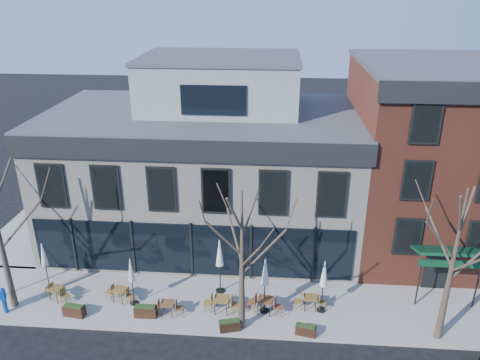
{
  "coord_description": "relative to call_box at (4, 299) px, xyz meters",
  "views": [
    {
      "loc": [
        4.28,
        -21.46,
        15.13
      ],
      "look_at": [
        2.46,
        2.0,
        5.17
      ],
      "focal_mm": 35.0,
      "sensor_mm": 36.0,
      "label": 1
    }
  ],
  "objects": [
    {
      "name": "ground",
      "position": [
        8.64,
        3.75,
        -0.92
      ],
      "size": [
        120.0,
        120.0,
        0.0
      ],
      "primitive_type": "plane",
      "color": "black",
      "rests_on": "ground"
    },
    {
      "name": "sidewalk_front",
      "position": [
        11.89,
        1.6,
        -0.85
      ],
      "size": [
        33.5,
        4.7,
        0.15
      ],
      "primitive_type": "cube",
      "color": "gray",
      "rests_on": "ground"
    },
    {
      "name": "sidewalk_side",
      "position": [
        -2.61,
        9.75,
        -0.85
      ],
      "size": [
        4.5,
        12.0,
        0.15
      ],
      "primitive_type": "cube",
      "color": "gray",
      "rests_on": "ground"
    },
    {
      "name": "corner_building",
      "position": [
        8.71,
        8.82,
        3.8
      ],
      "size": [
        18.39,
        10.39,
        11.1
      ],
      "color": "beige",
      "rests_on": "ground"
    },
    {
      "name": "red_brick_building",
      "position": [
        21.64,
        8.73,
        4.71
      ],
      "size": [
        8.2,
        11.78,
        11.18
      ],
      "color": "brown",
      "rests_on": "ground"
    },
    {
      "name": "tree_mid",
      "position": [
        11.65,
        -0.15,
        2.87
      ],
      "size": [
        3.5,
        3.55,
        7.04
      ],
      "color": "#382B21",
      "rests_on": "sidewalk_front"
    },
    {
      "name": "tree_right",
      "position": [
        20.65,
        -0.15,
        3.1
      ],
      "size": [
        3.72,
        3.77,
        7.48
      ],
      "color": "#382B21",
      "rests_on": "sidewalk_front"
    },
    {
      "name": "call_box",
      "position": [
        0.0,
        0.0,
        0.0
      ],
      "size": [
        0.29,
        0.29,
        1.46
      ],
      "color": "#0C41A2",
      "rests_on": "sidewalk_front"
    },
    {
      "name": "cafe_set_0",
      "position": [
        2.09,
        1.19,
        -0.35
      ],
      "size": [
        1.58,
        1.0,
        0.82
      ],
      "color": "brown",
      "rests_on": "sidewalk_front"
    },
    {
      "name": "cafe_set_1",
      "position": [
        5.34,
        1.34,
        -0.34
      ],
      "size": [
        1.66,
        0.78,
        0.85
      ],
      "color": "brown",
      "rests_on": "sidewalk_front"
    },
    {
      "name": "cafe_set_2",
      "position": [
        7.98,
        0.45,
        -0.34
      ],
      "size": [
        1.6,
        0.65,
        0.84
      ],
      "color": "brown",
      "rests_on": "sidewalk_front"
    },
    {
      "name": "cafe_set_3",
      "position": [
        10.58,
        0.87,
        -0.28
      ],
      "size": [
        1.85,
        0.77,
        0.97
      ],
      "color": "brown",
      "rests_on": "sidewalk_front"
    },
    {
      "name": "cafe_set_4",
      "position": [
        12.7,
        0.99,
        -0.29
      ],
      "size": [
        1.85,
        0.86,
        0.95
      ],
      "color": "brown",
      "rests_on": "sidewalk_front"
    },
    {
      "name": "cafe_set_5",
      "position": [
        14.91,
        1.45,
        -0.34
      ],
      "size": [
        1.6,
        0.65,
        0.85
      ],
      "color": "brown",
      "rests_on": "sidewalk_front"
    },
    {
      "name": "umbrella_0",
      "position": [
        1.24,
        2.06,
        1.17
      ],
      "size": [
        0.44,
        0.44,
        2.75
      ],
      "color": "black",
      "rests_on": "sidewalk_front"
    },
    {
      "name": "umbrella_1",
      "position": [
        6.09,
        1.15,
        1.08
      ],
      "size": [
        0.42,
        0.42,
        2.63
      ],
      "color": "black",
      "rests_on": "sidewalk_front"
    },
    {
      "name": "umbrella_2",
      "position": [
        10.32,
        2.5,
        1.41
      ],
      "size": [
        0.49,
        0.49,
        3.09
      ],
      "color": "black",
      "rests_on": "sidewalk_front"
    },
    {
      "name": "umbrella_3",
      "position": [
        12.67,
        1.07,
        1.37
      ],
      "size": [
        0.49,
        0.49,
        3.04
      ],
      "color": "black",
      "rests_on": "sidewalk_front"
    },
    {
      "name": "umbrella_4",
      "position": [
        15.48,
        1.34,
        1.24
      ],
      "size": [
        0.46,
        0.46,
        2.85
      ],
      "color": "black",
      "rests_on": "sidewalk_front"
    },
    {
      "name": "planter_0",
      "position": [
        3.45,
        0.04,
        -0.48
      ],
      "size": [
        1.11,
        0.57,
        0.59
      ],
      "color": "#331A11",
      "rests_on": "sidewalk_front"
    },
    {
      "name": "planter_1",
      "position": [
        6.93,
        0.25,
        -0.48
      ],
      "size": [
        1.08,
        0.45,
        0.6
      ],
      "color": "black",
      "rests_on": "sidewalk_front"
    },
    {
      "name": "planter_2",
      "position": [
        11.11,
        -0.41,
        -0.5
      ],
      "size": [
        1.05,
        0.64,
        0.55
      ],
      "color": "black",
      "rests_on": "sidewalk_front"
    },
    {
      "name": "planter_3",
      "position": [
        14.62,
        -0.45,
        -0.52
      ],
      "size": [
        0.99,
        0.55,
        0.52
      ],
      "color": "#311A10",
      "rests_on": "sidewalk_front"
    }
  ]
}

